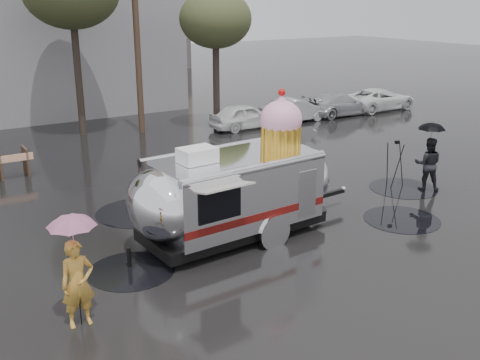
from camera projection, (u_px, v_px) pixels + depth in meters
ground at (268, 253)px, 13.97m from camera, size 120.00×120.00×0.00m
puddles at (272, 203)px, 17.35m from camera, size 12.05×7.64×0.01m
utility_pole at (137, 31)px, 25.07m from camera, size 1.60×0.28×9.00m
tree_right at (215, 20)px, 25.90m from camera, size 3.36×3.36×6.42m
parked_cars at (322, 104)px, 29.36m from camera, size 13.20×1.90×1.50m
airstream_trailer at (236, 188)px, 14.55m from camera, size 7.19×2.99×3.87m
person_left at (78, 284)px, 10.66m from camera, size 0.64×0.43×1.76m
umbrella_pink at (73, 233)px, 10.33m from camera, size 1.12×1.12×2.31m
person_right at (428, 164)px, 18.29m from camera, size 0.93×0.93×1.76m
umbrella_black at (431, 133)px, 17.97m from camera, size 1.07×1.07×2.28m
tripod at (396, 159)px, 18.68m from camera, size 0.58×0.65×1.57m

